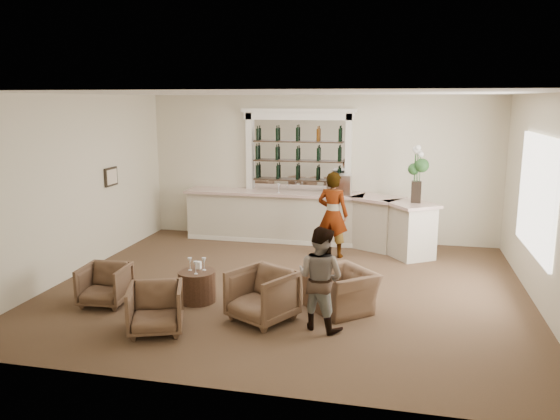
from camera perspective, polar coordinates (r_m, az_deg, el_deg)
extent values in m
plane|color=brown|center=(9.57, 0.88, -8.07)|extent=(8.00, 8.00, 0.00)
cube|color=beige|center=(12.56, 4.21, 4.35)|extent=(8.00, 0.04, 3.30)
cube|color=beige|center=(10.70, -20.57, 2.41)|extent=(0.04, 7.00, 3.30)
cube|color=beige|center=(9.21, 26.05, 0.61)|extent=(0.04, 7.00, 3.30)
cube|color=white|center=(9.02, 0.95, 12.11)|extent=(8.00, 7.00, 0.04)
cube|color=white|center=(9.68, 25.25, 1.45)|extent=(0.05, 2.40, 1.90)
cube|color=black|center=(11.69, -17.25, 3.34)|extent=(0.04, 0.46, 0.38)
cube|color=beige|center=(11.68, -17.14, 3.34)|extent=(0.01, 0.38, 0.30)
cube|color=beige|center=(12.59, -0.61, -0.72)|extent=(4.00, 0.70, 1.08)
cube|color=#C7AB9B|center=(12.47, -0.64, 1.82)|extent=(4.10, 0.82, 0.06)
cube|color=beige|center=(12.05, 10.07, -1.46)|extent=(1.12, 1.04, 1.08)
cube|color=#C7AB9B|center=(11.92, 10.16, 1.19)|extent=(1.27, 1.19, 0.06)
cube|color=beige|center=(11.54, 13.42, -2.18)|extent=(1.08, 1.14, 1.08)
cube|color=#C7AB9B|center=(11.40, 13.55, 0.59)|extent=(1.24, 1.29, 0.06)
cube|color=silver|center=(12.39, -0.96, -3.25)|extent=(4.00, 0.06, 0.10)
cube|color=white|center=(12.59, 1.95, 5.77)|extent=(2.15, 0.02, 1.65)
cube|color=silver|center=(12.85, -3.17, 3.63)|extent=(0.14, 0.16, 2.90)
cube|color=silver|center=(12.43, 7.10, 3.29)|extent=(0.14, 0.16, 2.90)
cube|color=silver|center=(12.47, 1.93, 9.81)|extent=(2.52, 0.16, 0.18)
cube|color=silver|center=(12.47, 1.93, 10.36)|extent=(2.64, 0.20, 0.08)
cube|color=#312318|center=(12.55, 1.84, 3.13)|extent=(2.05, 0.20, 0.03)
cube|color=#312318|center=(12.49, 1.85, 5.13)|extent=(2.05, 0.20, 0.03)
cube|color=#312318|center=(12.45, 1.86, 7.14)|extent=(2.05, 0.20, 0.03)
cylinder|color=#492D1F|center=(8.96, -8.66, -7.88)|extent=(0.60, 0.60, 0.50)
imported|color=gray|center=(11.23, 5.54, -0.47)|extent=(0.72, 0.56, 1.77)
imported|color=gray|center=(7.73, 4.24, -7.10)|extent=(0.88, 0.80, 1.48)
imported|color=brown|center=(9.14, -17.83, -7.45)|extent=(0.74, 0.76, 0.65)
imported|color=brown|center=(7.91, -12.87, -10.01)|extent=(0.95, 0.96, 0.68)
imported|color=brown|center=(8.09, -1.88, -8.90)|extent=(1.13, 1.14, 0.77)
imported|color=brown|center=(8.55, 6.42, -8.31)|extent=(1.28, 1.29, 0.63)
cube|color=silver|center=(12.05, 6.23, 2.65)|extent=(0.51, 0.43, 0.45)
cube|color=black|center=(11.43, 14.03, 1.85)|extent=(0.20, 0.20, 0.44)
cube|color=white|center=(9.00, -8.52, -5.72)|extent=(0.08, 0.08, 0.12)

